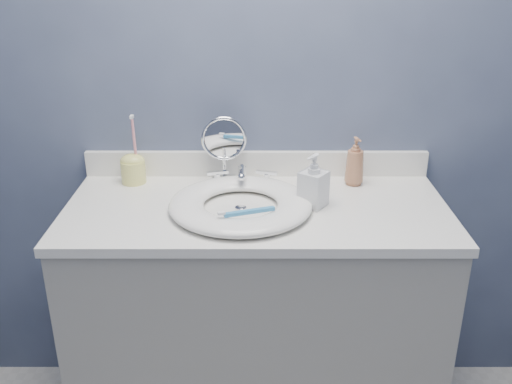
{
  "coord_description": "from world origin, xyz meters",
  "views": [
    {
      "loc": [
        -0.0,
        -0.68,
        1.64
      ],
      "look_at": [
        -0.0,
        0.94,
        0.94
      ],
      "focal_mm": 40.0,
      "sensor_mm": 36.0,
      "label": 1
    }
  ],
  "objects_px": {
    "makeup_mirror": "(224,146)",
    "soap_bottle_clear": "(314,180)",
    "soap_bottle_amber": "(355,161)",
    "toothbrush_holder": "(133,167)"
  },
  "relations": [
    {
      "from": "makeup_mirror",
      "to": "toothbrush_holder",
      "type": "height_order",
      "value": "toothbrush_holder"
    },
    {
      "from": "makeup_mirror",
      "to": "soap_bottle_clear",
      "type": "bearing_deg",
      "value": -39.49
    },
    {
      "from": "makeup_mirror",
      "to": "soap_bottle_clear",
      "type": "xyz_separation_m",
      "value": [
        0.29,
        -0.21,
        -0.04
      ]
    },
    {
      "from": "soap_bottle_clear",
      "to": "toothbrush_holder",
      "type": "xyz_separation_m",
      "value": [
        -0.61,
        0.19,
        -0.03
      ]
    },
    {
      "from": "soap_bottle_clear",
      "to": "makeup_mirror",
      "type": "bearing_deg",
      "value": 179.56
    },
    {
      "from": "soap_bottle_amber",
      "to": "toothbrush_holder",
      "type": "relative_size",
      "value": 0.69
    },
    {
      "from": "makeup_mirror",
      "to": "soap_bottle_clear",
      "type": "distance_m",
      "value": 0.36
    },
    {
      "from": "soap_bottle_amber",
      "to": "toothbrush_holder",
      "type": "height_order",
      "value": "toothbrush_holder"
    },
    {
      "from": "soap_bottle_amber",
      "to": "soap_bottle_clear",
      "type": "distance_m",
      "value": 0.24
    },
    {
      "from": "soap_bottle_clear",
      "to": "soap_bottle_amber",
      "type": "bearing_deg",
      "value": 84.49
    }
  ]
}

